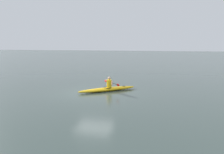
{
  "coord_description": "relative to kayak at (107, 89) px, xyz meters",
  "views": [
    {
      "loc": [
        -4.87,
        15.83,
        3.46
      ],
      "look_at": [
        -1.67,
        1.84,
        1.41
      ],
      "focal_mm": 39.56,
      "sensor_mm": 36.0,
      "label": 1
    }
  ],
  "objects": [
    {
      "name": "kayaker",
      "position": [
        -0.12,
        -0.1,
        0.45
      ],
      "size": [
        1.51,
        1.79,
        0.75
      ],
      "color": "yellow",
      "rests_on": "kayak"
    },
    {
      "name": "ground_plane",
      "position": [
        0.72,
        0.84,
        -0.13
      ],
      "size": [
        160.0,
        160.0,
        0.0
      ],
      "primitive_type": "plane",
      "color": "#384742"
    },
    {
      "name": "kayak",
      "position": [
        0.0,
        0.0,
        0.0
      ],
      "size": [
        3.8,
        3.34,
        0.26
      ],
      "color": "#EAB214",
      "rests_on": "ground"
    }
  ]
}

